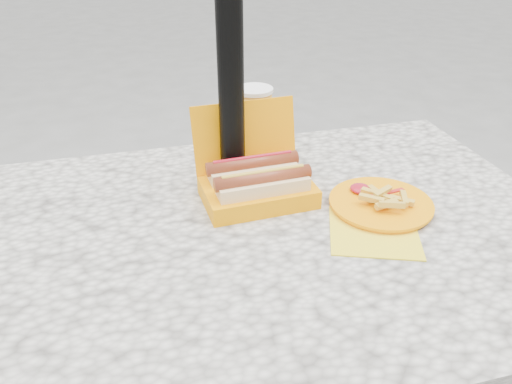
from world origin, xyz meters
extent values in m
cube|color=beige|center=(0.00, 0.00, 0.72)|extent=(1.20, 0.80, 0.05)
cylinder|color=black|center=(-0.50, 0.30, 0.35)|extent=(0.07, 0.07, 0.70)
cylinder|color=black|center=(0.50, 0.30, 0.35)|extent=(0.07, 0.07, 0.70)
cylinder|color=black|center=(0.00, 0.16, 1.10)|extent=(0.05, 0.05, 2.20)
cube|color=#F69000|center=(0.04, 0.10, 0.77)|extent=(0.22, 0.15, 0.04)
cube|color=#F69000|center=(0.03, 0.18, 0.86)|extent=(0.22, 0.05, 0.14)
cube|color=beige|center=(0.04, 0.07, 0.79)|extent=(0.18, 0.06, 0.05)
cylinder|color=#97471C|center=(0.04, 0.07, 0.82)|extent=(0.19, 0.04, 0.03)
cylinder|color=gold|center=(0.04, 0.07, 0.83)|extent=(0.16, 0.02, 0.01)
cube|color=beige|center=(0.03, 0.13, 0.79)|extent=(0.18, 0.06, 0.05)
cylinder|color=#97471C|center=(0.03, 0.13, 0.82)|extent=(0.19, 0.04, 0.03)
cylinder|color=maroon|center=(0.03, 0.13, 0.83)|extent=(0.16, 0.02, 0.01)
cube|color=yellow|center=(0.21, -0.07, 0.75)|extent=(0.20, 0.20, 0.00)
cylinder|color=#F69000|center=(0.26, 0.01, 0.76)|extent=(0.19, 0.19, 0.01)
cylinder|color=#F69000|center=(0.26, 0.01, 0.76)|extent=(0.20, 0.20, 0.01)
cube|color=gold|center=(0.26, -0.03, 0.78)|extent=(0.05, 0.03, 0.01)
cube|color=gold|center=(0.23, 0.00, 0.78)|extent=(0.04, 0.04, 0.01)
cube|color=gold|center=(0.26, 0.02, 0.77)|extent=(0.03, 0.05, 0.01)
cube|color=gold|center=(0.26, 0.00, 0.77)|extent=(0.05, 0.04, 0.01)
cube|color=gold|center=(0.29, -0.01, 0.77)|extent=(0.04, 0.04, 0.01)
cube|color=gold|center=(0.26, 0.01, 0.78)|extent=(0.05, 0.03, 0.01)
cube|color=gold|center=(0.26, 0.04, 0.77)|extent=(0.02, 0.05, 0.01)
cube|color=gold|center=(0.30, -0.01, 0.78)|extent=(0.03, 0.05, 0.01)
cube|color=gold|center=(0.26, -0.02, 0.78)|extent=(0.05, 0.02, 0.01)
cube|color=gold|center=(0.25, 0.02, 0.78)|extent=(0.04, 0.04, 0.01)
cube|color=gold|center=(0.26, 0.01, 0.77)|extent=(0.05, 0.02, 0.01)
cube|color=gold|center=(0.26, 0.01, 0.78)|extent=(0.04, 0.05, 0.01)
ellipsoid|color=maroon|center=(0.24, 0.06, 0.77)|extent=(0.04, 0.04, 0.01)
cube|color=red|center=(0.27, 0.02, 0.78)|extent=(0.08, 0.02, 0.00)
cylinder|color=orange|center=(0.09, 0.32, 0.83)|extent=(0.08, 0.08, 0.15)
cylinder|color=#14571F|center=(0.09, 0.32, 0.83)|extent=(0.08, 0.08, 0.05)
cylinder|color=white|center=(0.09, 0.32, 0.90)|extent=(0.08, 0.08, 0.01)
camera|label=1|loc=(-0.19, -0.73, 1.27)|focal=35.00mm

